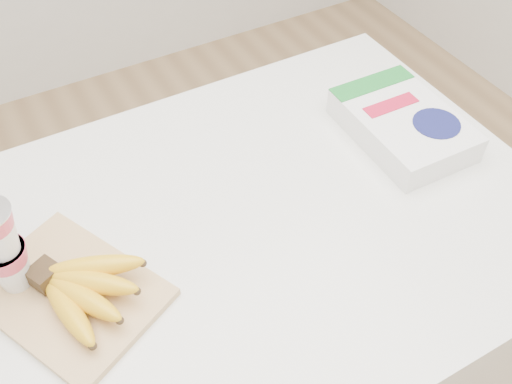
{
  "coord_description": "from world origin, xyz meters",
  "views": [
    {
      "loc": [
        -0.28,
        -0.63,
        1.81
      ],
      "look_at": [
        0.08,
        0.03,
        1.01
      ],
      "focal_mm": 40.0,
      "sensor_mm": 36.0,
      "label": 1
    }
  ],
  "objects_px": {
    "bananas": "(82,288)",
    "cereal_box": "(402,124)",
    "cutting_board": "(70,294)",
    "table": "(234,350)",
    "yogurt_stack": "(1,247)"
  },
  "relations": [
    {
      "from": "cutting_board",
      "to": "yogurt_stack",
      "type": "height_order",
      "value": "yogurt_stack"
    },
    {
      "from": "yogurt_stack",
      "to": "cereal_box",
      "type": "bearing_deg",
      "value": -0.55
    },
    {
      "from": "table",
      "to": "cereal_box",
      "type": "distance_m",
      "value": 0.69
    },
    {
      "from": "bananas",
      "to": "cereal_box",
      "type": "xyz_separation_m",
      "value": [
        0.74,
        0.08,
        -0.01
      ]
    },
    {
      "from": "bananas",
      "to": "cereal_box",
      "type": "distance_m",
      "value": 0.74
    },
    {
      "from": "bananas",
      "to": "yogurt_stack",
      "type": "distance_m",
      "value": 0.14
    },
    {
      "from": "cutting_board",
      "to": "cereal_box",
      "type": "height_order",
      "value": "cereal_box"
    },
    {
      "from": "cutting_board",
      "to": "bananas",
      "type": "distance_m",
      "value": 0.05
    },
    {
      "from": "cutting_board",
      "to": "cereal_box",
      "type": "relative_size",
      "value": 1.02
    },
    {
      "from": "yogurt_stack",
      "to": "cereal_box",
      "type": "xyz_separation_m",
      "value": [
        0.83,
        -0.01,
        -0.08
      ]
    },
    {
      "from": "cereal_box",
      "to": "bananas",
      "type": "bearing_deg",
      "value": -172.55
    },
    {
      "from": "table",
      "to": "yogurt_stack",
      "type": "height_order",
      "value": "yogurt_stack"
    },
    {
      "from": "table",
      "to": "cereal_box",
      "type": "height_order",
      "value": "cereal_box"
    },
    {
      "from": "table",
      "to": "bananas",
      "type": "bearing_deg",
      "value": -174.5
    },
    {
      "from": "bananas",
      "to": "cereal_box",
      "type": "relative_size",
      "value": 0.68
    }
  ]
}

